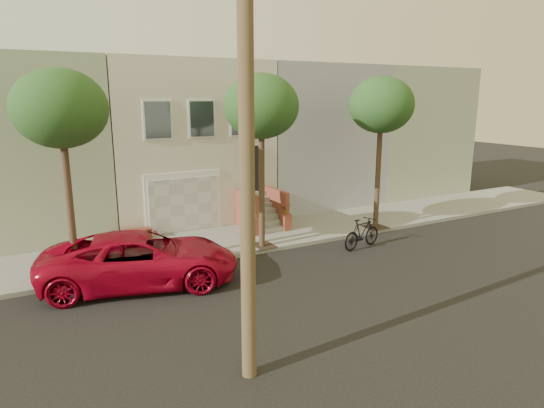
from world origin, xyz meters
TOP-DOWN VIEW (x-y plane):
  - ground at (0.00, 0.00)m, footprint 90.00×90.00m
  - sidewalk at (0.00, 5.35)m, footprint 40.00×3.70m
  - house_row at (0.00, 11.19)m, footprint 33.10×11.70m
  - tree_left at (-5.50, 3.90)m, footprint 2.70×2.57m
  - tree_mid at (1.00, 3.90)m, footprint 2.70×2.57m
  - tree_right at (6.50, 3.90)m, footprint 2.70×2.57m
  - pickup_truck at (-3.76, 2.72)m, footprint 6.34×4.11m
  - motorcycle at (4.43, 2.28)m, footprint 2.02×0.93m

SIDE VIEW (x-z plane):
  - ground at x=0.00m, z-range 0.00..0.00m
  - sidewalk at x=0.00m, z-range 0.00..0.15m
  - motorcycle at x=4.43m, z-range 0.00..1.17m
  - pickup_truck at x=-3.76m, z-range 0.00..1.62m
  - house_row at x=0.00m, z-range 0.14..7.14m
  - tree_left at x=-5.50m, z-range 2.11..8.41m
  - tree_mid at x=1.00m, z-range 2.11..8.41m
  - tree_right at x=6.50m, z-range 2.11..8.41m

